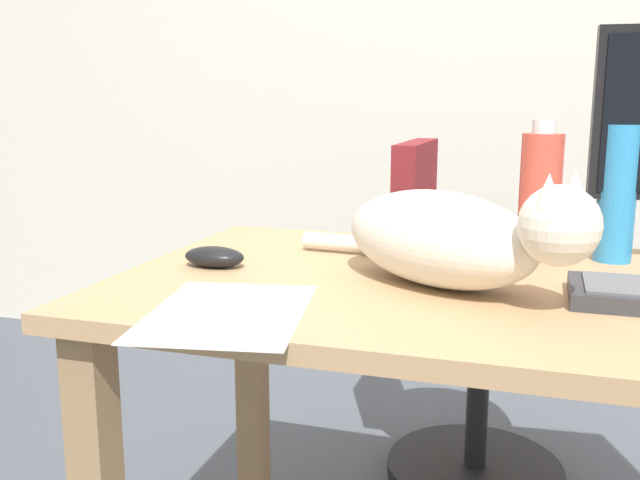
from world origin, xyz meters
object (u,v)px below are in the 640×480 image
cat (449,237)px  office_chair (461,338)px  spray_bottle (540,195)px  water_bottle (617,192)px  computer_mouse (214,257)px

cat → office_chair: bearing=93.8°
office_chair → spray_bottle: (0.18, -0.52, 0.46)m
water_bottle → cat: bearing=-133.4°
cat → computer_mouse: size_ratio=4.70×
cat → computer_mouse: cat is taller
office_chair → spray_bottle: spray_bottle is taller
cat → water_bottle: water_bottle is taller
cat → spray_bottle: spray_bottle is taller
office_chair → spray_bottle: bearing=-70.6°
spray_bottle → computer_mouse: bearing=-156.0°
computer_mouse → spray_bottle: spray_bottle is taller
office_chair → cat: cat is taller
computer_mouse → water_bottle: water_bottle is taller
cat → water_bottle: (0.26, 0.28, 0.05)m
office_chair → computer_mouse: (-0.36, -0.76, 0.36)m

